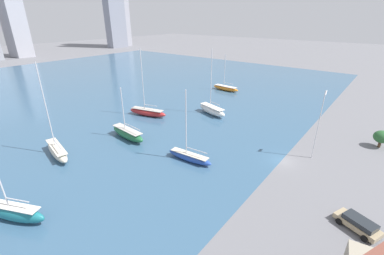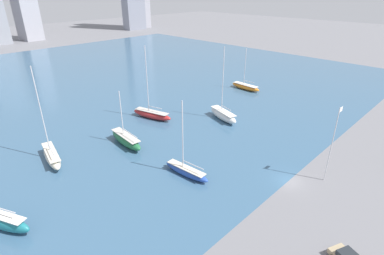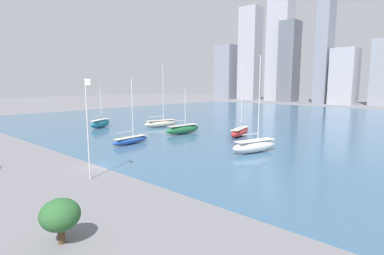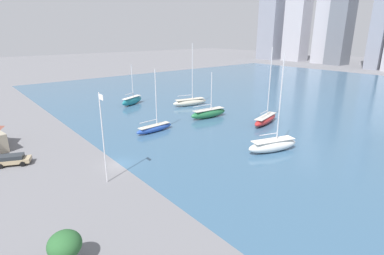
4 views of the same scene
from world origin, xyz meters
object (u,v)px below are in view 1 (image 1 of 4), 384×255
sailboat_teal (15,213)px  parked_wagon_tan (358,224)px  flag_pole (319,123)px  sailboat_orange (226,88)px  sailboat_blue (189,157)px  sailboat_green (128,133)px  sailboat_red (147,112)px  sailboat_white (212,110)px  sailboat_cream (57,150)px

sailboat_teal → parked_wagon_tan: (24.19, -33.34, -0.29)m
flag_pole → sailboat_teal: (-38.52, 24.47, -5.47)m
flag_pole → sailboat_orange: (29.33, 35.63, -5.80)m
sailboat_blue → sailboat_green: 15.56m
sailboat_blue → sailboat_orange: size_ratio=1.07×
flag_pole → sailboat_green: size_ratio=1.16×
parked_wagon_tan → sailboat_red: bearing=100.5°
sailboat_teal → sailboat_blue: bearing=-42.8°
sailboat_white → parked_wagon_tan: sailboat_white is taller
sailboat_cream → sailboat_blue: size_ratio=1.32×
sailboat_teal → sailboat_orange: bearing=-15.3°
sailboat_cream → sailboat_green: (12.40, -4.30, 0.05)m
sailboat_blue → sailboat_orange: 47.60m
sailboat_white → sailboat_teal: 45.92m
sailboat_orange → sailboat_red: bearing=177.6°
sailboat_white → parked_wagon_tan: (-21.69, -35.26, -0.29)m
sailboat_white → parked_wagon_tan: bearing=-104.8°
sailboat_red → sailboat_teal: (-34.94, -14.10, 0.15)m
sailboat_green → parked_wagon_tan: bearing=-84.2°
sailboat_white → sailboat_green: sailboat_white is taller
flag_pole → sailboat_green: bearing=115.2°
sailboat_red → sailboat_green: size_ratio=1.55×
sailboat_orange → sailboat_blue: bearing=-153.6°
flag_pole → sailboat_red: bearing=95.3°
sailboat_red → parked_wagon_tan: sailboat_red is taller
sailboat_blue → sailboat_green: (-0.84, 15.54, 0.27)m
sailboat_cream → sailboat_green: bearing=-7.2°
sailboat_red → sailboat_cream: (-23.94, -2.21, 0.04)m
parked_wagon_tan → sailboat_white: bearing=81.7°
flag_pole → sailboat_orange: flag_pole is taller
sailboat_blue → sailboat_teal: bearing=157.0°
sailboat_white → sailboat_blue: size_ratio=1.29×
sailboat_teal → sailboat_blue: size_ratio=0.87×
flag_pole → sailboat_blue: size_ratio=0.97×
sailboat_cream → sailboat_white: (34.88, -9.97, 0.11)m
sailboat_teal → sailboat_white: bearing=-22.2°
flag_pole → sailboat_cream: (-27.51, 36.36, -5.57)m
sailboat_cream → sailboat_teal: (-11.00, -11.89, 0.11)m
sailboat_cream → sailboat_teal: sailboat_cream is taller
flag_pole → parked_wagon_tan: (-14.33, -8.87, -5.76)m
sailboat_orange → parked_wagon_tan: bearing=-131.7°
sailboat_cream → sailboat_teal: 16.20m
sailboat_cream → sailboat_teal: size_ratio=1.52×
sailboat_teal → sailboat_blue: (24.25, -7.95, -0.33)m
sailboat_cream → sailboat_orange: size_ratio=1.40×
sailboat_orange → sailboat_green: bearing=-172.6°
sailboat_orange → parked_wagon_tan: size_ratio=2.24×
flag_pole → parked_wagon_tan: 17.81m
flag_pole → sailboat_orange: size_ratio=1.04×
sailboat_red → sailboat_teal: 37.68m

